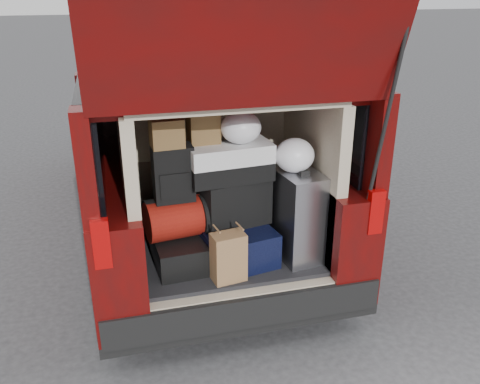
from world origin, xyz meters
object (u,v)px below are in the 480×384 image
object	(u,v)px
black_soft_case	(234,200)
backpack	(173,174)
red_duffel	(178,218)
kraft_bag	(228,257)
navy_hardshell	(233,241)
twotone_duffel	(229,162)
silver_roller	(297,214)
black_hardshell	(181,250)

from	to	relation	value
black_soft_case	backpack	size ratio (longest dim) A/B	1.23
red_duffel	black_soft_case	xyz separation A→B (m)	(0.40, 0.02, 0.08)
kraft_bag	red_duffel	world-z (taller)	red_duffel
kraft_bag	red_duffel	bearing A→B (deg)	122.88
black_soft_case	backpack	xyz separation A→B (m)	(-0.42, -0.03, 0.25)
navy_hardshell	kraft_bag	size ratio (longest dim) A/B	1.73
red_duffel	twotone_duffel	world-z (taller)	twotone_duffel
silver_roller	black_soft_case	bearing A→B (deg)	154.30
silver_roller	backpack	distance (m)	0.92
navy_hardshell	red_duffel	xyz separation A→B (m)	(-0.38, 0.03, 0.22)
black_hardshell	backpack	bearing A→B (deg)	147.97
black_hardshell	silver_roller	xyz separation A→B (m)	(0.82, -0.09, 0.22)
silver_roller	backpack	size ratio (longest dim) A/B	1.71
silver_roller	black_hardshell	bearing A→B (deg)	165.37
black_hardshell	backpack	distance (m)	0.57
silver_roller	kraft_bag	size ratio (longest dim) A/B	1.92
backpack	kraft_bag	bearing A→B (deg)	-48.66
navy_hardshell	silver_roller	xyz separation A→B (m)	(0.45, -0.08, 0.20)
navy_hardshell	twotone_duffel	xyz separation A→B (m)	(-0.01, 0.05, 0.59)
black_hardshell	black_soft_case	xyz separation A→B (m)	(0.40, 0.04, 0.32)
silver_roller	red_duffel	distance (m)	0.83
silver_roller	black_soft_case	world-z (taller)	silver_roller
red_duffel	backpack	xyz separation A→B (m)	(-0.02, -0.01, 0.33)
silver_roller	kraft_bag	xyz separation A→B (m)	(-0.55, -0.20, -0.15)
silver_roller	kraft_bag	bearing A→B (deg)	-167.84
kraft_bag	black_soft_case	bearing A→B (deg)	61.00
red_duffel	twotone_duffel	size ratio (longest dim) A/B	0.77
navy_hardshell	black_soft_case	world-z (taller)	black_soft_case
black_hardshell	kraft_bag	size ratio (longest dim) A/B	1.50
twotone_duffel	silver_roller	bearing A→B (deg)	-21.10
black_hardshell	red_duffel	size ratio (longest dim) A/B	1.16
red_duffel	backpack	size ratio (longest dim) A/B	1.15
navy_hardshell	black_soft_case	size ratio (longest dim) A/B	1.25
black_hardshell	backpack	world-z (taller)	backpack
silver_roller	red_duffel	bearing A→B (deg)	164.07
twotone_duffel	black_soft_case	bearing A→B (deg)	3.51
backpack	twotone_duffel	xyz separation A→B (m)	(0.39, 0.02, 0.04)
backpack	navy_hardshell	bearing A→B (deg)	-6.69
kraft_bag	twotone_duffel	bearing A→B (deg)	66.32
navy_hardshell	twotone_duffel	distance (m)	0.59
red_duffel	backpack	world-z (taller)	backpack
kraft_bag	backpack	world-z (taller)	backpack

